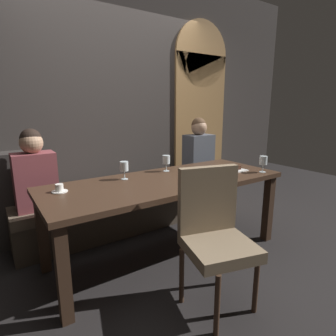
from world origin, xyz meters
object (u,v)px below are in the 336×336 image
chair_near_side (214,229)px  espresso_cup (59,189)px  dining_table (167,188)px  diner_redhead (34,172)px  wine_glass_center_front (166,160)px  wine_glass_center_back (263,161)px  banquette_bench (134,209)px  wine_glass_end_left (124,167)px  dessert_plate (236,169)px  diner_bearded (198,150)px

chair_near_side → espresso_cup: chair_near_side is taller
dining_table → diner_redhead: size_ratio=2.95×
wine_glass_center_front → wine_glass_center_back: 0.97m
banquette_bench → wine_glass_center_back: wine_glass_center_back is taller
dining_table → wine_glass_center_back: wine_glass_center_back is taller
wine_glass_end_left → dessert_plate: bearing=-16.2°
banquette_bench → espresso_cup: espresso_cup is taller
chair_near_side → dessert_plate: (0.88, 0.62, 0.20)m
wine_glass_center_back → wine_glass_end_left: same height
dessert_plate → banquette_bench: bearing=134.4°
chair_near_side → diner_redhead: size_ratio=1.31×
diner_redhead → espresso_cup: 0.56m
wine_glass_center_front → diner_bearded: bearing=29.1°
banquette_bench → wine_glass_end_left: size_ratio=15.24×
chair_near_side → diner_redhead: (-0.90, 1.43, 0.24)m
wine_glass_center_back → espresso_cup: 1.91m
wine_glass_center_back → espresso_cup: wine_glass_center_back is taller
banquette_bench → diner_redhead: 1.15m
espresso_cup → banquette_bench: bearing=31.3°
diner_bearded → banquette_bench: bearing=-179.1°
diner_bearded → chair_near_side: bearing=-126.4°
diner_redhead → diner_bearded: (1.96, 0.01, 0.02)m
diner_bearded → dessert_plate: (-0.19, -0.82, -0.07)m
chair_near_side → wine_glass_center_front: (0.26, 0.99, 0.30)m
diner_redhead → dessert_plate: (1.78, -0.81, -0.05)m
dining_table → espresso_cup: size_ratio=18.33×
wine_glass_end_left → wine_glass_center_front: bearing=5.8°
diner_bearded → wine_glass_center_back: bearing=-91.2°
dining_table → diner_bearded: 1.22m
dining_table → chair_near_side: 0.73m
wine_glass_center_front → wine_glass_center_back: size_ratio=1.00×
dining_table → espresso_cup: 0.92m
diner_bearded → wine_glass_end_left: diner_bearded is taller
dessert_plate → diner_redhead: bearing=155.5°
banquette_bench → diner_bearded: size_ratio=3.15×
diner_bearded → wine_glass_center_front: (-0.80, -0.45, 0.03)m
wine_glass_center_front → wine_glass_center_back: bearing=-36.4°
dining_table → diner_bearded: size_ratio=2.77×
dining_table → espresso_cup: espresso_cup is taller
dessert_plate → dining_table: bearing=172.6°
wine_glass_center_back → chair_near_side: bearing=-158.2°
wine_glass_center_front → espresso_cup: wine_glass_center_front is taller
banquette_bench → chair_near_side: chair_near_side is taller
banquette_bench → wine_glass_end_left: 0.85m
dining_table → wine_glass_end_left: (-0.32, 0.22, 0.20)m
diner_bearded → dessert_plate: diner_bearded is taller
diner_redhead → espresso_cup: (0.09, -0.55, -0.04)m
dining_table → diner_bearded: diner_bearded is taller
diner_redhead → wine_glass_center_back: diner_redhead is taller
wine_glass_center_back → espresso_cup: bearing=166.0°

